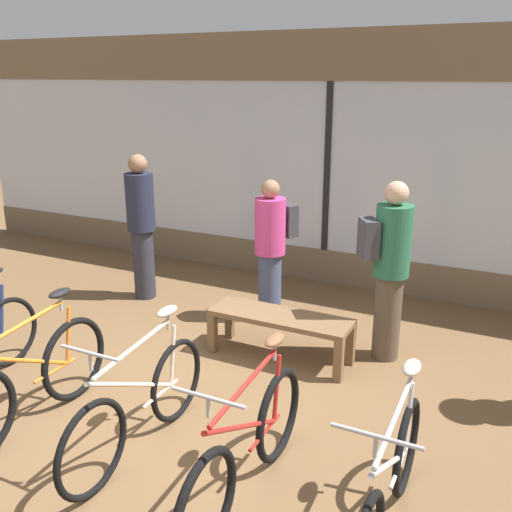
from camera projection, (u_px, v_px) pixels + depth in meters
name	position (u px, v px, depth m)	size (l,w,h in m)	color
ground_plane	(171.00, 420.00, 4.62)	(24.00, 24.00, 0.00)	brown
shop_back_wall	(328.00, 160.00, 7.24)	(12.00, 0.08, 3.20)	#7A664C
bicycle_left	(30.00, 382.00, 4.44)	(0.46, 1.71, 1.04)	black
bicycle_center	(140.00, 405.00, 4.15)	(0.46, 1.66, 1.02)	black
bicycle_right	(247.00, 449.00, 3.66)	(0.46, 1.69, 1.02)	black
bicycle_far_right	(389.00, 486.00, 3.34)	(0.46, 1.64, 1.01)	black
display_bench	(280.00, 323.00, 5.53)	(1.40, 0.44, 0.46)	brown
customer_near_rack	(271.00, 246.00, 6.31)	(0.47, 0.56, 1.60)	#424C6B
customer_by_window	(389.00, 266.00, 5.37)	(0.56, 0.51, 1.76)	brown
customer_mid_floor	(141.00, 224.00, 6.91)	(0.44, 0.44, 1.79)	#2D2D38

